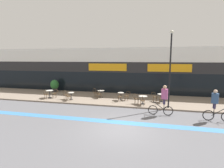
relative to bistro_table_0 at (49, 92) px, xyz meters
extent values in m
plane|color=#5B5B60|center=(8.53, -5.97, -0.67)|extent=(120.00, 120.00, 0.00)
cube|color=gray|center=(8.53, 1.28, -0.61)|extent=(40.00, 5.50, 0.12)
cube|color=silver|center=(8.53, 6.03, 2.00)|extent=(40.00, 4.00, 5.34)
cube|color=black|center=(8.53, 4.06, 0.65)|extent=(38.80, 0.10, 2.40)
cube|color=#232326|center=(8.53, 4.08, 2.45)|extent=(39.20, 0.14, 1.20)
cube|color=orange|center=(5.09, 4.01, 2.45)|extent=(4.55, 0.08, 0.84)
cube|color=orange|center=(11.96, 4.01, 2.45)|extent=(4.55, 0.08, 0.84)
cube|color=#3D7AB7|center=(8.53, -4.95, -0.67)|extent=(36.00, 0.70, 0.01)
cylinder|color=black|center=(0.00, 0.00, -0.54)|extent=(0.43, 0.43, 0.02)
cylinder|color=black|center=(0.00, 0.00, -0.18)|extent=(0.07, 0.07, 0.74)
cylinder|color=silver|center=(0.00, 0.00, 0.20)|extent=(0.78, 0.78, 0.02)
cylinder|color=black|center=(2.53, -0.24, -0.54)|extent=(0.33, 0.33, 0.02)
cylinder|color=black|center=(2.53, -0.24, -0.21)|extent=(0.07, 0.07, 0.68)
cylinder|color=silver|center=(2.53, -0.24, 0.14)|extent=(0.60, 0.60, 0.02)
cylinder|color=black|center=(5.10, 1.39, -0.54)|extent=(0.40, 0.40, 0.02)
cylinder|color=black|center=(5.10, 1.39, -0.20)|extent=(0.07, 0.07, 0.70)
cylinder|color=silver|center=(5.10, 1.39, 0.16)|extent=(0.74, 0.74, 0.02)
cylinder|color=black|center=(7.33, 0.67, -0.54)|extent=(0.33, 0.33, 0.02)
cylinder|color=black|center=(7.33, 0.67, -0.19)|extent=(0.07, 0.07, 0.71)
cylinder|color=silver|center=(7.33, 0.67, 0.18)|extent=(0.60, 0.60, 0.02)
cylinder|color=black|center=(9.50, -0.38, -0.54)|extent=(0.42, 0.42, 0.02)
cylinder|color=black|center=(9.50, -0.38, -0.20)|extent=(0.07, 0.07, 0.70)
cylinder|color=silver|center=(9.50, -0.38, 0.16)|extent=(0.76, 0.76, 0.02)
cylinder|color=black|center=(11.11, 0.83, -0.54)|extent=(0.38, 0.38, 0.02)
cylinder|color=black|center=(11.11, 0.83, -0.19)|extent=(0.07, 0.07, 0.72)
cylinder|color=silver|center=(11.11, 0.83, 0.18)|extent=(0.69, 0.69, 0.02)
cylinder|color=#4C3823|center=(0.00, -0.55, -0.12)|extent=(0.41, 0.41, 0.03)
cylinder|color=#4C3823|center=(-0.14, -0.41, -0.34)|extent=(0.03, 0.03, 0.42)
cylinder|color=#4C3823|center=(0.14, -0.41, -0.34)|extent=(0.03, 0.03, 0.42)
cylinder|color=#4C3823|center=(-0.14, -0.69, -0.34)|extent=(0.03, 0.03, 0.42)
cylinder|color=#4C3823|center=(0.14, -0.69, -0.34)|extent=(0.03, 0.03, 0.42)
torus|color=#4C3823|center=(0.00, -0.72, 0.15)|extent=(0.04, 0.41, 0.41)
cylinder|color=#4C3823|center=(-0.18, -0.72, 0.01)|extent=(0.03, 0.03, 0.23)
cylinder|color=#4C3823|center=(0.17, -0.72, 0.01)|extent=(0.03, 0.03, 0.23)
cylinder|color=#4C3823|center=(0.55, 0.00, -0.12)|extent=(0.46, 0.46, 0.03)
cylinder|color=#4C3823|center=(0.43, -0.16, -0.34)|extent=(0.03, 0.03, 0.42)
cylinder|color=#4C3823|center=(0.39, 0.12, -0.34)|extent=(0.03, 0.03, 0.42)
cylinder|color=#4C3823|center=(0.71, -0.12, -0.34)|extent=(0.03, 0.03, 0.42)
cylinder|color=#4C3823|center=(0.67, 0.16, -0.34)|extent=(0.03, 0.03, 0.42)
torus|color=#4C3823|center=(0.72, 0.03, 0.15)|extent=(0.41, 0.09, 0.41)
cylinder|color=#4C3823|center=(0.74, -0.14, 0.01)|extent=(0.03, 0.03, 0.23)
cylinder|color=#4C3823|center=(0.69, 0.19, 0.01)|extent=(0.03, 0.03, 0.23)
cylinder|color=#4C3823|center=(2.53, -0.79, -0.12)|extent=(0.42, 0.42, 0.03)
cylinder|color=#4C3823|center=(2.38, -0.65, -0.34)|extent=(0.03, 0.03, 0.42)
cylinder|color=#4C3823|center=(2.66, -0.64, -0.34)|extent=(0.03, 0.03, 0.42)
cylinder|color=#4C3823|center=(2.40, -0.93, -0.34)|extent=(0.03, 0.03, 0.42)
cylinder|color=#4C3823|center=(2.68, -0.92, -0.34)|extent=(0.03, 0.03, 0.42)
torus|color=#4C3823|center=(2.54, -0.95, 0.15)|extent=(0.05, 0.41, 0.41)
cylinder|color=#4C3823|center=(2.37, -0.96, 0.01)|extent=(0.03, 0.03, 0.23)
cylinder|color=#4C3823|center=(2.71, -0.95, 0.01)|extent=(0.03, 0.03, 0.23)
cylinder|color=#4C3823|center=(1.98, -0.24, -0.12)|extent=(0.42, 0.42, 0.03)
cylinder|color=#4C3823|center=(2.13, -0.10, -0.34)|extent=(0.03, 0.03, 0.42)
cylinder|color=#4C3823|center=(2.11, -0.38, -0.34)|extent=(0.03, 0.03, 0.42)
cylinder|color=#4C3823|center=(1.85, -0.09, -0.34)|extent=(0.03, 0.03, 0.42)
cylinder|color=#4C3823|center=(1.83, -0.37, -0.34)|extent=(0.03, 0.03, 0.42)
torus|color=#4C3823|center=(1.81, -0.23, 0.15)|extent=(0.41, 0.05, 0.41)
cylinder|color=#4C3823|center=(1.82, -0.05, 0.01)|extent=(0.03, 0.03, 0.23)
cylinder|color=#4C3823|center=(1.80, -0.40, 0.01)|extent=(0.03, 0.03, 0.23)
cylinder|color=#4C3823|center=(5.10, 0.84, -0.12)|extent=(0.44, 0.44, 0.03)
cylinder|color=#4C3823|center=(4.98, 0.99, -0.34)|extent=(0.03, 0.03, 0.42)
cylinder|color=#4C3823|center=(5.26, 0.96, -0.34)|extent=(0.03, 0.03, 0.42)
cylinder|color=#4C3823|center=(4.95, 0.72, -0.34)|extent=(0.03, 0.03, 0.42)
cylinder|color=#4C3823|center=(5.22, 0.68, -0.34)|extent=(0.03, 0.03, 0.42)
torus|color=#4C3823|center=(5.08, 0.67, 0.15)|extent=(0.08, 0.41, 0.41)
cylinder|color=#4C3823|center=(4.91, 0.69, 0.01)|extent=(0.03, 0.03, 0.23)
cylinder|color=#4C3823|center=(5.25, 0.65, 0.01)|extent=(0.03, 0.03, 0.23)
cylinder|color=#4C3823|center=(4.55, 1.39, -0.12)|extent=(0.45, 0.45, 0.03)
cylinder|color=#4C3823|center=(4.71, 1.51, -0.34)|extent=(0.03, 0.03, 0.42)
cylinder|color=#4C3823|center=(4.67, 1.23, -0.34)|extent=(0.03, 0.03, 0.42)
cylinder|color=#4C3823|center=(4.43, 1.55, -0.34)|extent=(0.03, 0.03, 0.42)
cylinder|color=#4C3823|center=(4.40, 1.27, -0.34)|extent=(0.03, 0.03, 0.42)
torus|color=#4C3823|center=(4.38, 1.41, 0.15)|extent=(0.41, 0.08, 0.41)
cylinder|color=#4C3823|center=(4.40, 1.58, 0.01)|extent=(0.03, 0.03, 0.23)
cylinder|color=#4C3823|center=(4.36, 1.24, 0.01)|extent=(0.03, 0.03, 0.23)
cylinder|color=#4C3823|center=(7.33, 0.12, -0.12)|extent=(0.45, 0.45, 0.03)
cylinder|color=#4C3823|center=(7.17, 0.24, -0.34)|extent=(0.03, 0.03, 0.42)
cylinder|color=#4C3823|center=(7.45, 0.28, -0.34)|extent=(0.03, 0.03, 0.42)
cylinder|color=#4C3823|center=(7.21, -0.04, -0.34)|extent=(0.03, 0.03, 0.42)
cylinder|color=#4C3823|center=(7.49, 0.00, -0.34)|extent=(0.03, 0.03, 0.42)
torus|color=#4C3823|center=(7.35, -0.05, 0.15)|extent=(0.08, 0.41, 0.41)
cylinder|color=#4C3823|center=(7.18, -0.07, 0.01)|extent=(0.03, 0.03, 0.23)
cylinder|color=#4C3823|center=(7.52, -0.03, 0.01)|extent=(0.03, 0.03, 0.23)
cylinder|color=#4C3823|center=(7.88, 0.67, -0.12)|extent=(0.40, 0.40, 0.03)
cylinder|color=#4C3823|center=(7.74, 0.53, -0.34)|extent=(0.03, 0.03, 0.42)
cylinder|color=#4C3823|center=(7.74, 0.81, -0.34)|extent=(0.03, 0.03, 0.42)
cylinder|color=#4C3823|center=(8.02, 0.53, -0.34)|extent=(0.03, 0.03, 0.42)
cylinder|color=#4C3823|center=(8.02, 0.81, -0.34)|extent=(0.03, 0.03, 0.42)
torus|color=#4C3823|center=(8.05, 0.67, 0.15)|extent=(0.41, 0.03, 0.41)
cylinder|color=#4C3823|center=(8.05, 0.50, 0.01)|extent=(0.03, 0.03, 0.23)
cylinder|color=#4C3823|center=(8.05, 0.84, 0.01)|extent=(0.03, 0.03, 0.23)
cylinder|color=#4C3823|center=(9.50, -0.93, -0.12)|extent=(0.40, 0.40, 0.03)
cylinder|color=#4C3823|center=(9.36, -0.78, -0.34)|extent=(0.03, 0.03, 0.42)
cylinder|color=#4C3823|center=(9.64, -0.79, -0.34)|extent=(0.03, 0.03, 0.42)
cylinder|color=#4C3823|center=(9.36, -1.06, -0.34)|extent=(0.03, 0.03, 0.42)
cylinder|color=#4C3823|center=(9.64, -1.07, -0.34)|extent=(0.03, 0.03, 0.42)
torus|color=#4C3823|center=(9.50, -1.10, 0.15)|extent=(0.03, 0.41, 0.41)
cylinder|color=#4C3823|center=(9.33, -1.09, 0.01)|extent=(0.03, 0.03, 0.23)
cylinder|color=#4C3823|center=(9.67, -1.10, 0.01)|extent=(0.03, 0.03, 0.23)
cylinder|color=#4C3823|center=(8.95, -0.38, -0.12)|extent=(0.41, 0.41, 0.03)
cylinder|color=#4C3823|center=(9.09, -0.24, -0.34)|extent=(0.03, 0.03, 0.42)
cylinder|color=#4C3823|center=(9.08, -0.52, -0.34)|extent=(0.03, 0.03, 0.42)
cylinder|color=#4C3823|center=(8.81, -0.23, -0.34)|extent=(0.03, 0.03, 0.42)
cylinder|color=#4C3823|center=(8.80, -0.51, -0.34)|extent=(0.03, 0.03, 0.42)
torus|color=#4C3823|center=(8.78, -0.37, 0.15)|extent=(0.41, 0.04, 0.41)
cylinder|color=#4C3823|center=(8.78, -0.20, 0.01)|extent=(0.03, 0.03, 0.23)
cylinder|color=#4C3823|center=(8.77, -0.54, 0.01)|extent=(0.03, 0.03, 0.23)
cylinder|color=#4C3823|center=(11.11, 0.28, -0.12)|extent=(0.41, 0.41, 0.03)
cylinder|color=#4C3823|center=(10.97, 0.41, -0.34)|extent=(0.03, 0.03, 0.42)
cylinder|color=#4C3823|center=(11.25, 0.42, -0.34)|extent=(0.03, 0.03, 0.42)
cylinder|color=#4C3823|center=(10.98, 0.13, -0.34)|extent=(0.03, 0.03, 0.42)
cylinder|color=#4C3823|center=(11.26, 0.14, -0.34)|extent=(0.03, 0.03, 0.42)
torus|color=#4C3823|center=(11.12, 0.11, 0.15)|extent=(0.04, 0.41, 0.41)
cylinder|color=#4C3823|center=(10.95, 0.10, 0.01)|extent=(0.03, 0.03, 0.23)
cylinder|color=#4C3823|center=(11.29, 0.11, 0.01)|extent=(0.03, 0.03, 0.23)
cylinder|color=#4C3823|center=(10.56, 0.83, -0.12)|extent=(0.45, 0.45, 0.03)
cylinder|color=#4C3823|center=(10.68, 0.99, -0.34)|extent=(0.03, 0.03, 0.42)
cylinder|color=#4C3823|center=(10.72, 0.71, -0.34)|extent=(0.03, 0.03, 0.42)
cylinder|color=#4C3823|center=(10.41, 0.95, -0.34)|extent=(0.03, 0.03, 0.42)
cylinder|color=#4C3823|center=(10.44, 0.67, -0.34)|extent=(0.03, 0.03, 0.42)
torus|color=#4C3823|center=(10.39, 0.81, 0.15)|extent=(0.41, 0.08, 0.41)
cylinder|color=#4C3823|center=(10.37, 0.98, 0.01)|extent=(0.03, 0.03, 0.23)
cylinder|color=#4C3823|center=(10.42, 0.64, 0.01)|extent=(0.03, 0.03, 0.23)
cylinder|color=#232326|center=(-1.33, 3.17, -0.33)|extent=(0.61, 0.61, 0.43)
ellipsoid|color=#28662D|center=(-1.33, 3.17, 0.30)|extent=(0.98, 0.98, 1.18)
cylinder|color=black|center=(11.60, -1.06, 2.43)|extent=(0.12, 0.12, 5.95)
sphere|color=beige|center=(11.60, -1.06, 5.48)|extent=(0.26, 0.26, 0.26)
torus|color=black|center=(13.99, -3.24, -0.31)|extent=(0.72, 0.09, 0.71)
cylinder|color=black|center=(14.60, -3.27, -0.01)|extent=(0.86, 0.09, 0.64)
cylinder|color=black|center=(14.30, -3.25, -0.06)|extent=(0.04, 0.04, 0.50)
cylinder|color=#382D47|center=(14.30, -3.17, 0.37)|extent=(0.16, 0.16, 0.36)
cylinder|color=#382D47|center=(14.30, -3.33, 0.37)|extent=(0.16, 0.16, 0.36)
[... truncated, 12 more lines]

